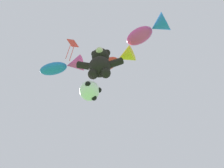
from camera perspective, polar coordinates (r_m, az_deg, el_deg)
name	(u,v)px	position (r m, az deg, el deg)	size (l,w,h in m)	color
teddy_bear_kite	(100,63)	(9.80, -2.77, 4.76)	(1.86, 0.82, 1.89)	black
soccer_ball_kite	(90,91)	(8.78, -5.11, -1.57)	(0.79, 0.78, 0.72)	white
fish_kite_magenta	(149,30)	(11.65, 8.44, 12.01)	(2.14, 1.61, 0.91)	#E53F9E
fish_kite_crimson	(115,61)	(11.51, 0.73, 5.38)	(2.14, 1.36, 0.75)	red
fish_kite_cobalt	(64,66)	(11.94, -10.99, 3.96)	(2.15, 0.96, 0.76)	blue
diamond_kite	(72,46)	(14.80, -9.12, 8.63)	(0.64, 0.62, 2.60)	red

